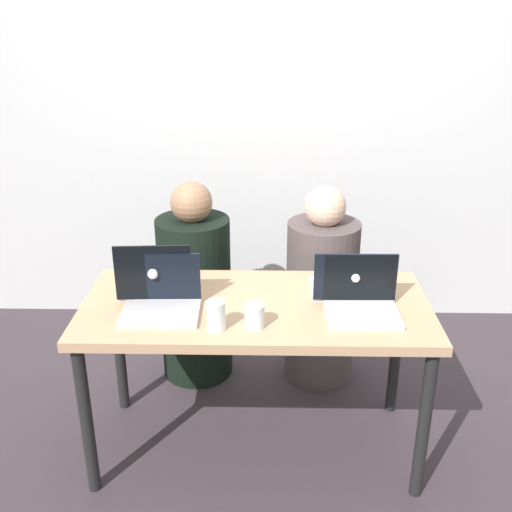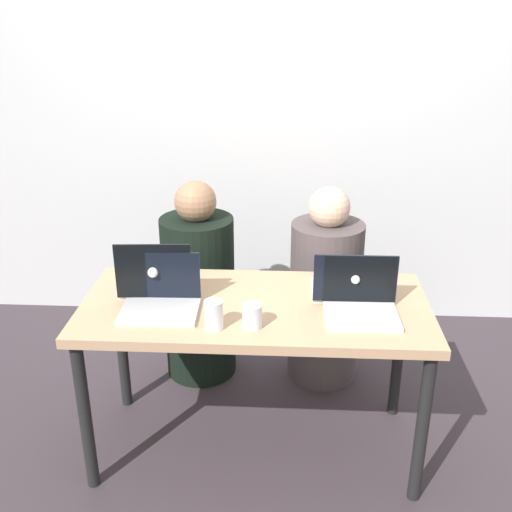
{
  "view_description": "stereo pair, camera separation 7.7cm",
  "coord_description": "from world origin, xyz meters",
  "px_view_note": "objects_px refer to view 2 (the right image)",
  "views": [
    {
      "loc": [
        0.04,
        -2.14,
        1.83
      ],
      "look_at": [
        0.0,
        0.06,
        0.89
      ],
      "focal_mm": 42.0,
      "sensor_mm": 36.0,
      "label": 1
    },
    {
      "loc": [
        0.12,
        -2.14,
        1.83
      ],
      "look_at": [
        0.0,
        0.06,
        0.89
      ],
      "focal_mm": 42.0,
      "sensor_mm": 36.0,
      "label": 2
    }
  ],
  "objects_px": {
    "laptop_back_right": "(352,286)",
    "person_on_left": "(199,291)",
    "laptop_front_left": "(161,299)",
    "water_glass_left": "(214,317)",
    "person_on_right": "(325,296)",
    "water_glass_center": "(253,317)",
    "laptop_front_right": "(361,303)",
    "laptop_back_left": "(157,280)"
  },
  "relations": [
    {
      "from": "person_on_right",
      "to": "laptop_back_left",
      "type": "height_order",
      "value": "person_on_right"
    },
    {
      "from": "laptop_back_left",
      "to": "laptop_front_right",
      "type": "bearing_deg",
      "value": 165.78
    },
    {
      "from": "person_on_right",
      "to": "water_glass_left",
      "type": "xyz_separation_m",
      "value": [
        -0.46,
        -0.8,
        0.31
      ]
    },
    {
      "from": "laptop_front_right",
      "to": "laptop_front_left",
      "type": "relative_size",
      "value": 0.93
    },
    {
      "from": "person_on_right",
      "to": "laptop_front_right",
      "type": "distance_m",
      "value": 0.73
    },
    {
      "from": "laptop_front_left",
      "to": "person_on_right",
      "type": "bearing_deg",
      "value": 42.23
    },
    {
      "from": "laptop_back_right",
      "to": "person_on_left",
      "type": "bearing_deg",
      "value": -36.02
    },
    {
      "from": "laptop_back_right",
      "to": "laptop_front_left",
      "type": "distance_m",
      "value": 0.78
    },
    {
      "from": "laptop_back_right",
      "to": "laptop_back_left",
      "type": "bearing_deg",
      "value": -0.66
    },
    {
      "from": "person_on_left",
      "to": "water_glass_left",
      "type": "bearing_deg",
      "value": 89.35
    },
    {
      "from": "person_on_right",
      "to": "laptop_front_left",
      "type": "xyz_separation_m",
      "value": [
        -0.69,
        -0.66,
        0.3
      ]
    },
    {
      "from": "water_glass_center",
      "to": "laptop_front_right",
      "type": "bearing_deg",
      "value": 16.78
    },
    {
      "from": "laptop_front_left",
      "to": "water_glass_center",
      "type": "distance_m",
      "value": 0.39
    },
    {
      "from": "person_on_right",
      "to": "laptop_back_right",
      "type": "height_order",
      "value": "person_on_right"
    },
    {
      "from": "laptop_front_right",
      "to": "laptop_front_left",
      "type": "height_order",
      "value": "same"
    },
    {
      "from": "laptop_front_left",
      "to": "water_glass_left",
      "type": "distance_m",
      "value": 0.26
    },
    {
      "from": "person_on_left",
      "to": "laptop_back_left",
      "type": "bearing_deg",
      "value": 66.59
    },
    {
      "from": "laptop_front_left",
      "to": "water_glass_left",
      "type": "relative_size",
      "value": 2.7
    },
    {
      "from": "laptop_front_left",
      "to": "water_glass_center",
      "type": "bearing_deg",
      "value": -19.53
    },
    {
      "from": "laptop_front_right",
      "to": "water_glass_left",
      "type": "height_order",
      "value": "laptop_front_right"
    },
    {
      "from": "person_on_right",
      "to": "water_glass_center",
      "type": "height_order",
      "value": "person_on_right"
    },
    {
      "from": "person_on_left",
      "to": "laptop_back_right",
      "type": "height_order",
      "value": "person_on_left"
    },
    {
      "from": "person_on_left",
      "to": "person_on_right",
      "type": "distance_m",
      "value": 0.64
    },
    {
      "from": "laptop_front_right",
      "to": "water_glass_left",
      "type": "bearing_deg",
      "value": -166.5
    },
    {
      "from": "laptop_back_left",
      "to": "laptop_front_left",
      "type": "xyz_separation_m",
      "value": [
        0.04,
        -0.15,
        -0.01
      ]
    },
    {
      "from": "person_on_left",
      "to": "laptop_front_right",
      "type": "bearing_deg",
      "value": 124.8
    },
    {
      "from": "person_on_left",
      "to": "laptop_back_right",
      "type": "bearing_deg",
      "value": 131.08
    },
    {
      "from": "person_on_left",
      "to": "laptop_back_right",
      "type": "xyz_separation_m",
      "value": [
        0.72,
        -0.51,
        0.29
      ]
    },
    {
      "from": "water_glass_left",
      "to": "water_glass_center",
      "type": "distance_m",
      "value": 0.14
    },
    {
      "from": "person_on_right",
      "to": "water_glass_left",
      "type": "relative_size",
      "value": 9.09
    },
    {
      "from": "laptop_front_right",
      "to": "laptop_front_left",
      "type": "xyz_separation_m",
      "value": [
        -0.78,
        -0.01,
        0.0
      ]
    },
    {
      "from": "water_glass_left",
      "to": "water_glass_center",
      "type": "relative_size",
      "value": 1.23
    },
    {
      "from": "laptop_front_right",
      "to": "water_glass_left",
      "type": "distance_m",
      "value": 0.57
    },
    {
      "from": "person_on_left",
      "to": "laptop_front_right",
      "type": "height_order",
      "value": "person_on_left"
    },
    {
      "from": "laptop_back_right",
      "to": "water_glass_left",
      "type": "bearing_deg",
      "value": 27.99
    },
    {
      "from": "laptop_back_left",
      "to": "water_glass_left",
      "type": "height_order",
      "value": "laptop_back_left"
    },
    {
      "from": "laptop_back_right",
      "to": "water_glass_center",
      "type": "relative_size",
      "value": 3.57
    },
    {
      "from": "person_on_left",
      "to": "laptop_front_right",
      "type": "relative_size",
      "value": 3.69
    },
    {
      "from": "person_on_right",
      "to": "laptop_front_left",
      "type": "distance_m",
      "value": 1.0
    },
    {
      "from": "laptop_back_right",
      "to": "laptop_front_left",
      "type": "xyz_separation_m",
      "value": [
        -0.76,
        -0.15,
        0.0
      ]
    },
    {
      "from": "person_on_right",
      "to": "water_glass_left",
      "type": "distance_m",
      "value": 0.97
    },
    {
      "from": "person_on_left",
      "to": "laptop_front_left",
      "type": "relative_size",
      "value": 3.43
    }
  ]
}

